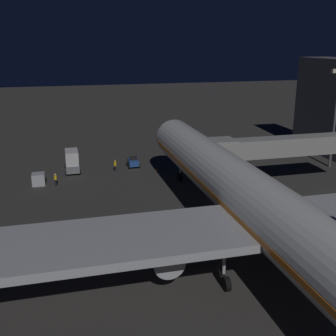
# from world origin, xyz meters

# --- Properties ---
(ground_plane) EXTENTS (320.00, 320.00, 0.00)m
(ground_plane) POSITION_xyz_m (0.00, 0.00, 0.00)
(ground_plane) COLOR #383533
(airliner_at_gate) EXTENTS (51.12, 62.37, 19.45)m
(airliner_at_gate) POSITION_xyz_m (-0.00, 8.48, 5.62)
(airliner_at_gate) COLOR silver
(airliner_at_gate) RESTS_ON ground_plane
(jet_bridge) EXTENTS (20.81, 3.40, 7.24)m
(jet_bridge) POSITION_xyz_m (-11.25, -10.83, 5.71)
(jet_bridge) COLOR #9E9E99
(jet_bridge) RESTS_ON ground_plane
(apron_floodlight_mast) EXTENTS (2.90, 0.50, 15.52)m
(apron_floodlight_mast) POSITION_xyz_m (-25.50, -17.33, 9.16)
(apron_floodlight_mast) COLOR #59595E
(apron_floodlight_mast) RESTS_ON ground_plane
(baggage_tug_spare) EXTENTS (1.86, 2.47, 1.95)m
(baggage_tug_spare) POSITION_xyz_m (5.42, -25.14, 0.78)
(baggage_tug_spare) COLOR #234C9E
(baggage_tug_spare) RESTS_ON ground_plane
(catering_truck) EXTENTS (2.36, 5.30, 3.51)m
(catering_truck) POSITION_xyz_m (15.01, -25.20, 1.78)
(catering_truck) COLOR slate
(catering_truck) RESTS_ON ground_plane
(baggage_container_near_belt) EXTENTS (1.76, 1.82, 1.67)m
(baggage_container_near_belt) POSITION_xyz_m (19.90, -19.89, 0.84)
(baggage_container_near_belt) COLOR #B7BABF
(baggage_container_near_belt) RESTS_ON ground_plane
(ground_crew_by_belt_loader) EXTENTS (0.40, 0.40, 1.83)m
(ground_crew_by_belt_loader) POSITION_xyz_m (17.56, -18.80, 1.01)
(ground_crew_by_belt_loader) COLOR black
(ground_crew_by_belt_loader) RESTS_ON ground_plane
(ground_crew_by_tug) EXTENTS (0.40, 0.40, 1.86)m
(ground_crew_by_tug) POSITION_xyz_m (8.54, -23.47, 1.03)
(ground_crew_by_tug) COLOR black
(ground_crew_by_tug) RESTS_ON ground_plane
(traffic_cone_nose_port) EXTENTS (0.36, 0.36, 0.55)m
(traffic_cone_nose_port) POSITION_xyz_m (-2.20, -22.04, 0.28)
(traffic_cone_nose_port) COLOR orange
(traffic_cone_nose_port) RESTS_ON ground_plane
(traffic_cone_nose_starboard) EXTENTS (0.36, 0.36, 0.55)m
(traffic_cone_nose_starboard) POSITION_xyz_m (2.20, -22.04, 0.28)
(traffic_cone_nose_starboard) COLOR orange
(traffic_cone_nose_starboard) RESTS_ON ground_plane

